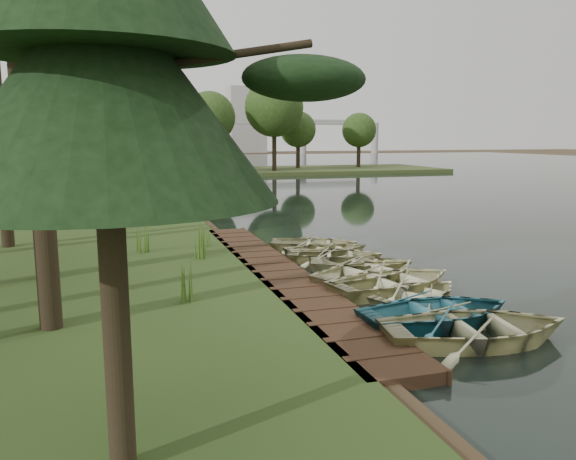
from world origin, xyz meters
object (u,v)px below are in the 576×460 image
object	(u,v)px
rowboat_2	(419,290)
pine_tree	(100,12)
stored_rowboat	(161,215)
rowboat_1	(439,308)
rowboat_0	(477,324)
boardwalk	(277,275)

from	to	relation	value
rowboat_2	pine_tree	bearing A→B (deg)	104.95
stored_rowboat	pine_tree	size ratio (longest dim) A/B	0.44
rowboat_1	stored_rowboat	distance (m)	16.66
rowboat_1	pine_tree	size ratio (longest dim) A/B	0.45
rowboat_0	stored_rowboat	bearing A→B (deg)	24.62
rowboat_0	pine_tree	bearing A→B (deg)	120.43
rowboat_2	stored_rowboat	size ratio (longest dim) A/B	0.82
rowboat_2	stored_rowboat	bearing A→B (deg)	-2.48
rowboat_1	rowboat_2	bearing A→B (deg)	-17.59
boardwalk	stored_rowboat	world-z (taller)	stored_rowboat
rowboat_1	rowboat_2	xyz separation A→B (m)	(0.48, 1.73, -0.08)
boardwalk	stored_rowboat	xyz separation A→B (m)	(-2.56, 10.73, 0.53)
rowboat_1	pine_tree	world-z (taller)	pine_tree
boardwalk	rowboat_0	distance (m)	6.88
boardwalk	pine_tree	distance (m)	11.72
rowboat_2	boardwalk	bearing A→B (deg)	15.68
stored_rowboat	rowboat_2	bearing A→B (deg)	-162.50
boardwalk	stored_rowboat	distance (m)	11.04
rowboat_2	rowboat_1	bearing A→B (deg)	141.36
rowboat_1	pine_tree	distance (m)	9.56
boardwalk	stored_rowboat	size ratio (longest dim) A/B	4.39
rowboat_0	boardwalk	bearing A→B (deg)	29.11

